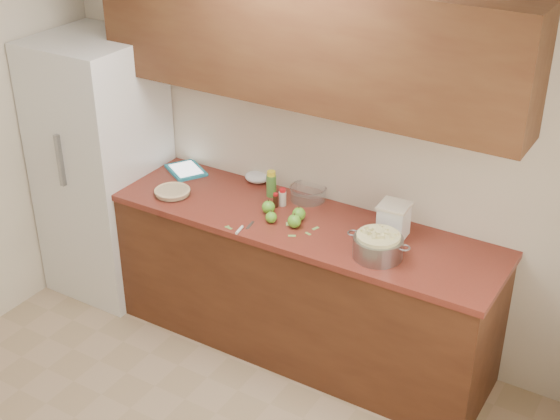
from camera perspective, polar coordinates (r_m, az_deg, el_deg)
The scene contains 24 objects.
room_shell at distance 3.45m, azimuth -12.07°, elevation -5.07°, with size 3.60×3.60×3.60m.
counter_run at distance 4.89m, azimuth 0.54°, elevation -5.18°, with size 2.64×0.68×0.92m.
upper_cabinets at distance 4.38m, azimuth 1.69°, elevation 12.26°, with size 2.60×0.34×0.70m, color #543219.
fridge at distance 5.44m, azimuth -12.81°, elevation 3.02°, with size 0.70×0.70×1.80m, color white.
pie at distance 4.94m, azimuth -7.88°, elevation 1.33°, with size 0.23×0.23×0.04m.
colander at distance 4.26m, azimuth 7.17°, elevation -2.63°, with size 0.37×0.27×0.14m.
flour_canister at distance 4.45m, azimuth 8.31°, elevation -0.74°, with size 0.17×0.17×0.20m.
tablet at distance 5.24m, azimuth -6.89°, elevation 2.91°, with size 0.34×0.32×0.02m.
paring_knife at distance 4.51m, azimuth -2.87°, elevation -1.41°, with size 0.05×0.18×0.02m.
lemon_bottle at distance 4.85m, azimuth -0.64°, elevation 1.91°, with size 0.06×0.06×0.17m.
cinnamon_shaker at distance 4.75m, azimuth 0.19°, elevation 0.93°, with size 0.05×0.05×0.11m.
vanilla_bottle at distance 4.74m, azimuth -0.33°, elevation 0.70°, with size 0.03×0.03×0.09m.
mixing_bowl at distance 4.83m, azimuth 2.07°, elevation 1.29°, with size 0.23×0.23×0.09m.
paper_towel at distance 5.05m, azimuth -1.71°, elevation 2.41°, with size 0.16×0.13×0.07m, color white.
apple_left at distance 4.67m, azimuth -0.85°, elevation 0.21°, with size 0.08×0.08×0.09m.
apple_center at distance 4.60m, azimuth 1.39°, elevation -0.29°, with size 0.08×0.08×0.09m.
apple_front at distance 4.57m, azimuth -0.65°, elevation -0.53°, with size 0.07×0.07×0.08m.
apple_extra at distance 4.52m, azimuth 1.06°, elevation -0.81°, with size 0.08×0.08×0.09m.
peel_a at distance 4.45m, azimuth 0.88°, elevation -1.90°, with size 0.04×0.02×0.00m, color #83B95A.
peel_b at distance 4.54m, azimuth -3.74°, elevation -1.32°, with size 0.04×0.02×0.00m, color #83B95A.
peel_c at distance 4.55m, azimuth -3.90°, elevation -1.22°, with size 0.03×0.01×0.00m, color #83B95A.
peel_d at distance 4.53m, azimuth 2.61°, elevation -1.35°, with size 0.04×0.02×0.00m, color #83B95A.
peel_e at distance 4.57m, azimuth 0.55°, elevation -1.04°, with size 0.04×0.02×0.00m, color #83B95A.
peel_f at distance 4.47m, azimuth 2.07°, elevation -1.74°, with size 0.04×0.02×0.00m, color #83B95A.
Camera 1 is at (2.07, -2.03, 3.17)m, focal length 50.00 mm.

